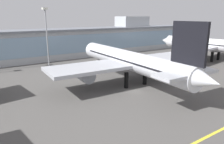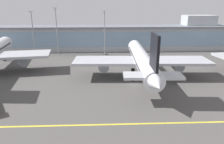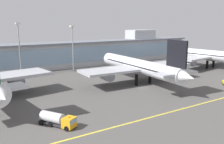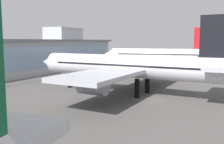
% 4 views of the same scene
% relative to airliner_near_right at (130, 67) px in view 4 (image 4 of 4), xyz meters
% --- Properties ---
extents(ground_plane, '(196.64, 196.64, 0.00)m').
position_rel_airliner_near_right_xyz_m(ground_plane, '(-3.01, -6.55, -6.27)').
color(ground_plane, '#514F4C').
extents(airliner_near_right, '(44.76, 52.92, 17.20)m').
position_rel_airliner_near_right_xyz_m(airliner_near_right, '(0.00, 0.00, 0.00)').
color(airliner_near_right, black).
rests_on(airliner_near_right, ground).
extents(airliner_far_right, '(40.75, 47.75, 17.39)m').
position_rel_airliner_near_right_xyz_m(airliner_far_right, '(48.09, 6.95, 0.08)').
color(airliner_far_right, black).
rests_on(airliner_far_right, ground).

